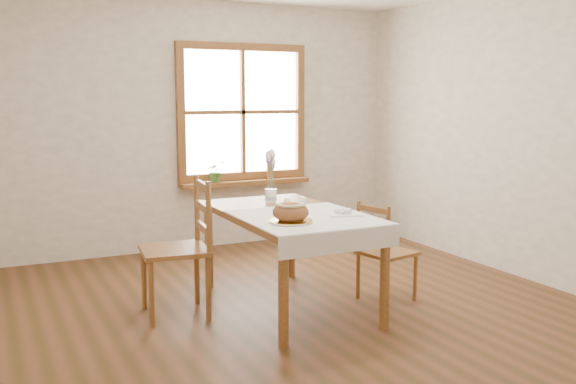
% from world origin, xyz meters
% --- Properties ---
extents(ground, '(5.00, 5.00, 0.00)m').
position_xyz_m(ground, '(0.00, 0.00, 0.00)').
color(ground, brown).
rests_on(ground, ground).
extents(room_walls, '(4.60, 5.10, 2.65)m').
position_xyz_m(room_walls, '(0.00, 0.00, 1.71)').
color(room_walls, white).
rests_on(room_walls, ground).
extents(window, '(1.46, 0.08, 1.46)m').
position_xyz_m(window, '(0.50, 2.47, 1.45)').
color(window, '#9A632F').
rests_on(window, ground).
extents(window_sill, '(1.46, 0.20, 0.05)m').
position_xyz_m(window_sill, '(0.50, 2.40, 0.69)').
color(window_sill, '#9A632F').
rests_on(window_sill, ground).
extents(dining_table, '(0.90, 1.60, 0.75)m').
position_xyz_m(dining_table, '(0.00, 0.30, 0.66)').
color(dining_table, '#9A632F').
rests_on(dining_table, ground).
extents(table_linen, '(0.91, 0.99, 0.01)m').
position_xyz_m(table_linen, '(0.00, -0.00, 0.76)').
color(table_linen, white).
rests_on(table_linen, dining_table).
extents(chair_left, '(0.55, 0.53, 1.02)m').
position_xyz_m(chair_left, '(-0.84, 0.49, 0.51)').
color(chair_left, '#9A632F').
rests_on(chair_left, ground).
extents(chair_right, '(0.46, 0.45, 0.80)m').
position_xyz_m(chair_right, '(0.78, 0.11, 0.40)').
color(chair_right, '#9A632F').
rests_on(chair_right, ground).
extents(bread_plate, '(0.35, 0.35, 0.02)m').
position_xyz_m(bread_plate, '(-0.20, -0.14, 0.77)').
color(bread_plate, white).
rests_on(bread_plate, table_linen).
extents(bread_loaf, '(0.25, 0.25, 0.14)m').
position_xyz_m(bread_loaf, '(-0.20, -0.14, 0.85)').
color(bread_loaf, brown).
rests_on(bread_loaf, bread_plate).
extents(egg_napkin, '(0.30, 0.27, 0.01)m').
position_xyz_m(egg_napkin, '(0.29, -0.04, 0.77)').
color(egg_napkin, white).
rests_on(egg_napkin, table_linen).
extents(eggs, '(0.23, 0.22, 0.04)m').
position_xyz_m(eggs, '(0.29, -0.04, 0.79)').
color(eggs, white).
rests_on(eggs, egg_napkin).
extents(salt_shaker, '(0.07, 0.07, 0.11)m').
position_xyz_m(salt_shaker, '(-0.02, 0.26, 0.81)').
color(salt_shaker, white).
rests_on(salt_shaker, table_linen).
extents(pepper_shaker, '(0.06, 0.06, 0.09)m').
position_xyz_m(pepper_shaker, '(0.17, 0.38, 0.80)').
color(pepper_shaker, white).
rests_on(pepper_shaker, table_linen).
extents(flower_vase, '(0.12, 0.12, 0.11)m').
position_xyz_m(flower_vase, '(0.04, 0.72, 0.80)').
color(flower_vase, white).
rests_on(flower_vase, dining_table).
extents(lavender_bouquet, '(0.17, 0.17, 0.32)m').
position_xyz_m(lavender_bouquet, '(0.04, 0.72, 1.02)').
color(lavender_bouquet, '#7460AB').
rests_on(lavender_bouquet, flower_vase).
extents(potted_plant, '(0.24, 0.26, 0.18)m').
position_xyz_m(potted_plant, '(0.16, 2.40, 0.80)').
color(potted_plant, '#3B722D').
rests_on(potted_plant, window_sill).
extents(amber_bottle, '(0.09, 0.09, 0.19)m').
position_xyz_m(amber_bottle, '(0.79, 2.40, 0.81)').
color(amber_bottle, '#9D521C').
rests_on(amber_bottle, window_sill).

